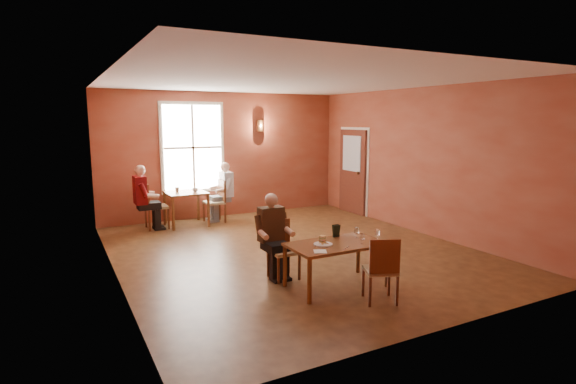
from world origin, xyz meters
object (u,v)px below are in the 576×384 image
chair_empty (380,269)px  chair_diner_main (284,250)px  second_table (186,209)px  main_table (336,265)px  chair_diner_white (214,201)px  diner_maroon (155,198)px  diner_white (215,194)px  chair_diner_maroon (157,206)px  diner_main (284,239)px

chair_empty → chair_diner_main: bearing=141.1°
second_table → chair_diner_main: bearing=-85.1°
main_table → chair_diner_white: size_ratio=1.40×
chair_diner_white → diner_maroon: bearing=90.0°
chair_empty → diner_white: 5.44m
main_table → diner_white: 4.74m
chair_diner_main → chair_diner_maroon: size_ratio=0.86×
diner_white → chair_diner_maroon: (-1.33, 0.00, -0.16)m
diner_maroon → chair_diner_white: bearing=90.0°
chair_diner_main → diner_white: bearing=-94.6°
main_table → second_table: 4.80m
chair_diner_main → main_table: bearing=127.6°
chair_diner_maroon → second_table: bearing=90.0°
chair_diner_main → chair_diner_maroon: 4.20m
diner_main → chair_diner_white: diner_main is taller
diner_main → diner_maroon: (-1.03, 4.11, 0.07)m
diner_main → diner_maroon: size_ratio=0.89×
chair_empty → chair_diner_maroon: size_ratio=0.87×
chair_diner_main → diner_main: diner_main is taller
diner_main → second_table: 4.13m
chair_empty → chair_diner_maroon: chair_diner_maroon is taller
diner_main → main_table: bearing=128.9°
diner_main → second_table: bearing=-85.1°
chair_diner_white → chair_diner_maroon: bearing=90.0°
second_table → chair_diner_white: 0.66m
chair_empty → second_table: (-1.06, 5.42, -0.06)m
chair_diner_main → chair_diner_white: 4.09m
chair_empty → chair_diner_white: 5.44m
diner_maroon → second_table: bearing=90.0°
second_table → diner_maroon: 0.75m
diner_main → diner_maroon: diner_maroon is taller
main_table → chair_diner_maroon: (-1.50, 4.73, 0.18)m
diner_main → diner_maroon: 4.23m
chair_diner_white → diner_white: 0.18m
diner_white → diner_maroon: diner_maroon is taller
chair_diner_white → diner_maroon: size_ratio=0.71×
chair_empty → diner_maroon: (-1.74, 5.42, 0.25)m
chair_diner_main → second_table: chair_diner_main is taller
diner_white → chair_diner_white: bearing=90.0°
chair_diner_maroon → diner_maroon: (-0.03, 0.00, 0.18)m
chair_empty → diner_maroon: 5.70m
chair_empty → second_table: size_ratio=1.02×
main_table → chair_diner_main: 0.83m
main_table → chair_diner_main: chair_diner_main is taller
main_table → diner_white: size_ratio=1.02×
diner_white → chair_diner_maroon: bearing=90.0°
diner_white → chair_diner_main: bearing=175.4°
chair_diner_maroon → chair_diner_white: bearing=90.0°
second_table → chair_empty: bearing=-78.9°
chair_diner_main → diner_main: size_ratio=0.71×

